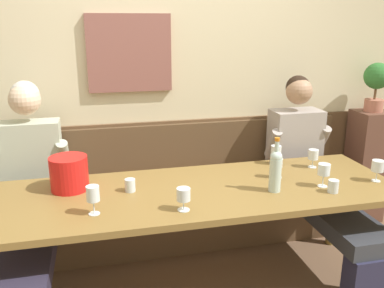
{
  "coord_description": "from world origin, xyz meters",
  "views": [
    {
      "loc": [
        -0.58,
        -2.11,
        1.72
      ],
      "look_at": [
        0.03,
        0.45,
        0.94
      ],
      "focal_mm": 38.34,
      "sensor_mm": 36.0,
      "label": 1
    }
  ],
  "objects": [
    {
      "name": "person_center_left_seat",
      "position": [
        -1.04,
        0.47,
        0.65
      ],
      "size": [
        0.52,
        1.25,
        1.34
      ],
      "color": "#37303E",
      "rests_on": "ground"
    },
    {
      "name": "room_wall_back",
      "position": [
        -0.0,
        1.09,
        1.4
      ],
      "size": [
        6.8,
        0.12,
        2.8
      ],
      "color": "beige",
      "rests_on": "ground"
    },
    {
      "name": "wine_glass_center_front",
      "position": [
        1.15,
        0.02,
        0.83
      ],
      "size": [
        0.08,
        0.08,
        0.14
      ],
      "color": "silver",
      "rests_on": "dining_table"
    },
    {
      "name": "wine_bottle_amber_mid",
      "position": [
        0.44,
        0.02,
        0.87
      ],
      "size": [
        0.07,
        0.07,
        0.34
      ],
      "color": "silver",
      "rests_on": "dining_table"
    },
    {
      "name": "wine_glass_by_bottle",
      "position": [
        -0.63,
        -0.04,
        0.84
      ],
      "size": [
        0.07,
        0.07,
        0.16
      ],
      "color": "silver",
      "rests_on": "dining_table"
    },
    {
      "name": "wine_glass_mid_left",
      "position": [
        -0.15,
        -0.11,
        0.82
      ],
      "size": [
        0.08,
        0.08,
        0.13
      ],
      "color": "silver",
      "rests_on": "dining_table"
    },
    {
      "name": "dining_table",
      "position": [
        0.0,
        0.16,
        0.66
      ],
      "size": [
        2.52,
        0.84,
        0.73
      ],
      "color": "brown",
      "rests_on": "ground"
    },
    {
      "name": "water_tumbler_left",
      "position": [
        -0.41,
        0.22,
        0.77
      ],
      "size": [
        0.06,
        0.06,
        0.08
      ],
      "primitive_type": "cylinder",
      "color": "silver",
      "rests_on": "dining_table"
    },
    {
      "name": "wine_glass_mid_right",
      "position": [
        0.66,
        0.48,
        0.82
      ],
      "size": [
        0.08,
        0.08,
        0.14
      ],
      "color": "silver",
      "rests_on": "dining_table"
    },
    {
      "name": "person_center_right_seat",
      "position": [
        0.97,
        0.49,
        0.65
      ],
      "size": [
        0.5,
        1.26,
        1.32
      ],
      "color": "#25253F",
      "rests_on": "ground"
    },
    {
      "name": "wine_glass_near_bucket",
      "position": [
        0.77,
        0.02,
        0.84
      ],
      "size": [
        0.08,
        0.08,
        0.15
      ],
      "color": "silver",
      "rests_on": "dining_table"
    },
    {
      "name": "potted_plant",
      "position": [
        1.71,
        0.86,
        1.24
      ],
      "size": [
        0.22,
        0.22,
        0.41
      ],
      "color": "#AD6752",
      "rests_on": "corner_pedestal"
    },
    {
      "name": "corner_pedestal",
      "position": [
        1.71,
        0.86,
        0.5
      ],
      "size": [
        0.28,
        0.28,
        0.99
      ],
      "primitive_type": "cube",
      "color": "brown",
      "rests_on": "ground"
    },
    {
      "name": "wall_bench",
      "position": [
        0.0,
        0.83,
        0.28
      ],
      "size": [
        2.82,
        0.42,
        0.94
      ],
      "color": "brown",
      "rests_on": "ground"
    },
    {
      "name": "wine_glass_right_end",
      "position": [
        0.88,
        0.36,
        0.82
      ],
      "size": [
        0.07,
        0.07,
        0.13
      ],
      "color": "silver",
      "rests_on": "dining_table"
    },
    {
      "name": "wine_glass_left_end",
      "position": [
        0.55,
        0.23,
        0.83
      ],
      "size": [
        0.07,
        0.07,
        0.14
      ],
      "color": "silver",
      "rests_on": "dining_table"
    },
    {
      "name": "ice_bucket",
      "position": [
        -0.77,
        0.34,
        0.84
      ],
      "size": [
        0.23,
        0.23,
        0.21
      ],
      "primitive_type": "cylinder",
      "color": "red",
      "rests_on": "dining_table"
    },
    {
      "name": "water_tumbler_right",
      "position": [
        0.78,
        -0.07,
        0.77
      ],
      "size": [
        0.06,
        0.06,
        0.08
      ],
      "primitive_type": "cylinder",
      "color": "silver",
      "rests_on": "dining_table"
    },
    {
      "name": "wood_wainscot_panel",
      "position": [
        0.0,
        1.04,
        0.48
      ],
      "size": [
        6.8,
        0.03,
        0.96
      ],
      "primitive_type": "cube",
      "color": "brown",
      "rests_on": "ground"
    }
  ]
}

